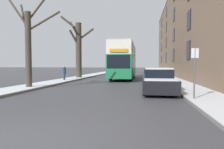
% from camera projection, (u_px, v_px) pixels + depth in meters
% --- Properties ---
extents(ground_plane, '(320.00, 320.00, 0.00)m').
position_uv_depth(ground_plane, '(24.00, 142.00, 4.36)').
color(ground_plane, '#424247').
extents(sidewalk_left, '(2.27, 130.00, 0.16)m').
position_uv_depth(sidewalk_left, '(114.00, 71.00, 57.56)').
color(sidewalk_left, slate).
rests_on(sidewalk_left, ground).
extents(sidewalk_right, '(2.27, 130.00, 0.16)m').
position_uv_depth(sidewalk_right, '(154.00, 71.00, 55.82)').
color(sidewalk_right, slate).
rests_on(sidewalk_right, ground).
extents(terrace_facade_right, '(9.10, 52.97, 14.12)m').
position_uv_depth(terrace_facade_right, '(208.00, 26.00, 27.25)').
color(terrace_facade_right, '#7A604C').
rests_on(terrace_facade_right, ground).
extents(bare_tree_left_0, '(3.97, 2.38, 7.10)m').
position_uv_depth(bare_tree_left_0, '(29.00, 42.00, 14.24)').
color(bare_tree_left_0, '#423A30').
rests_on(bare_tree_left_0, ground).
extents(bare_tree_left_1, '(4.09, 3.34, 7.95)m').
position_uv_depth(bare_tree_left_1, '(78.00, 47.00, 25.45)').
color(bare_tree_left_1, '#423A30').
rests_on(bare_tree_left_1, ground).
extents(double_decker_bus, '(2.59, 11.03, 4.29)m').
position_uv_depth(double_decker_bus, '(124.00, 59.00, 24.87)').
color(double_decker_bus, '#1E7A47').
rests_on(double_decker_bus, ground).
extents(parked_car_0, '(1.89, 4.57, 1.53)m').
position_uv_depth(parked_car_0, '(158.00, 81.00, 12.24)').
color(parked_car_0, black).
rests_on(parked_car_0, ground).
extents(parked_car_1, '(1.72, 4.25, 1.35)m').
position_uv_depth(parked_car_1, '(153.00, 77.00, 18.19)').
color(parked_car_1, navy).
rests_on(parked_car_1, ground).
extents(parked_car_2, '(1.80, 4.07, 1.36)m').
position_uv_depth(parked_car_2, '(151.00, 74.00, 23.89)').
color(parked_car_2, silver).
rests_on(parked_car_2, ground).
extents(oncoming_van, '(1.97, 5.64, 2.40)m').
position_uv_depth(oncoming_van, '(122.00, 67.00, 45.87)').
color(oncoming_van, '#333842').
rests_on(oncoming_van, ground).
extents(pedestrian_left_sidewalk, '(0.36, 0.36, 1.66)m').
position_uv_depth(pedestrian_left_sidewalk, '(64.00, 73.00, 21.23)').
color(pedestrian_left_sidewalk, navy).
rests_on(pedestrian_left_sidewalk, ground).
extents(street_sign_post, '(0.32, 0.07, 2.49)m').
position_uv_depth(street_sign_post, '(195.00, 71.00, 9.09)').
color(street_sign_post, '#4C4F54').
rests_on(street_sign_post, ground).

